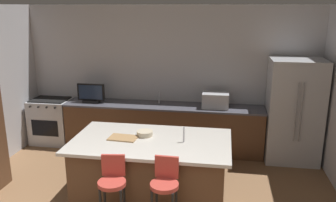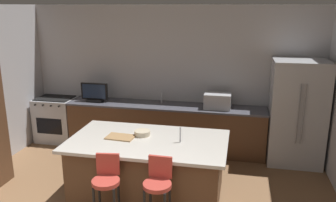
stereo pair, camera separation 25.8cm
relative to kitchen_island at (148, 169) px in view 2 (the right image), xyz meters
name	(u,v)px [view 2 (the right image)]	position (x,y,z in m)	size (l,w,h in m)	color
wall_back	(173,77)	(-0.09, 2.20, 0.90)	(6.12, 0.12, 2.73)	#BCBCC1
counter_back	(165,127)	(-0.15, 1.82, -0.02)	(3.79, 0.62, 0.89)	brown
kitchen_island	(148,169)	(0.00, 0.00, 0.00)	(2.20, 1.27, 0.91)	black
refrigerator	(297,112)	(2.21, 1.75, 0.45)	(0.91, 0.80, 1.84)	#B7BABF
range_oven	(57,119)	(-2.45, 1.82, -0.01)	(0.78, 0.63, 0.91)	#B7BABF
microwave	(218,101)	(0.83, 1.82, 0.57)	(0.48, 0.36, 0.28)	#B7BABF
tv_monitor	(95,93)	(-1.55, 1.77, 0.60)	(0.53, 0.16, 0.37)	black
sink_faucet_back	(162,97)	(-0.25, 1.92, 0.55)	(0.02, 0.02, 0.24)	#B2B2B7
sink_faucet_island	(180,135)	(0.46, 0.00, 0.56)	(0.02, 0.02, 0.22)	#B2B2B7
bar_stool_left	(107,186)	(-0.31, -0.78, 0.11)	(0.34, 0.36, 0.96)	#B23D33
bar_stool_right	(158,190)	(0.33, -0.76, 0.12)	(0.34, 0.34, 0.98)	#B23D33
fruit_bowl	(142,133)	(-0.12, 0.15, 0.48)	(0.23, 0.23, 0.07)	beige
cutting_board	(120,137)	(-0.40, 0.00, 0.45)	(0.39, 0.26, 0.02)	#A87F51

